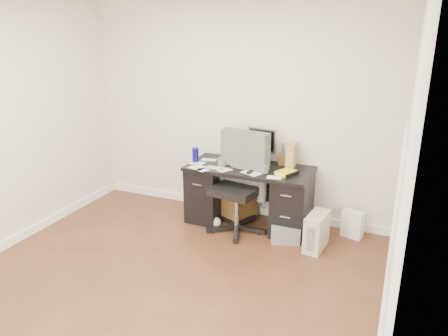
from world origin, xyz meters
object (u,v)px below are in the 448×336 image
(lcd_monitor, at_px, (262,146))
(wicker_basket, at_px, (236,204))
(pc_tower, at_px, (317,231))
(office_chair, at_px, (237,184))
(keyboard, at_px, (241,166))
(desk, at_px, (249,194))

(lcd_monitor, distance_m, wicker_basket, 0.84)
(pc_tower, bearing_deg, office_chair, -177.77)
(lcd_monitor, height_order, keyboard, lcd_monitor)
(keyboard, bearing_deg, pc_tower, -13.93)
(office_chair, bearing_deg, wicker_basket, 120.99)
(lcd_monitor, xyz_separation_m, wicker_basket, (-0.30, -0.09, -0.78))
(lcd_monitor, bearing_deg, pc_tower, -23.56)
(wicker_basket, bearing_deg, lcd_monitor, 16.11)
(keyboard, xyz_separation_m, wicker_basket, (-0.11, 0.12, -0.57))
(desk, xyz_separation_m, pc_tower, (0.91, -0.30, -0.19))
(office_chair, height_order, wicker_basket, office_chair)
(office_chair, bearing_deg, lcd_monitor, 77.08)
(office_chair, xyz_separation_m, wicker_basket, (-0.14, 0.33, -0.40))
(keyboard, height_order, office_chair, office_chair)
(keyboard, bearing_deg, lcd_monitor, 49.81)
(desk, height_order, keyboard, keyboard)
(keyboard, relative_size, pc_tower, 1.06)
(lcd_monitor, relative_size, office_chair, 0.38)
(lcd_monitor, xyz_separation_m, pc_tower, (0.81, -0.49, -0.77))
(desk, bearing_deg, wicker_basket, 153.54)
(lcd_monitor, distance_m, pc_tower, 1.22)
(office_chair, distance_m, wicker_basket, 0.54)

